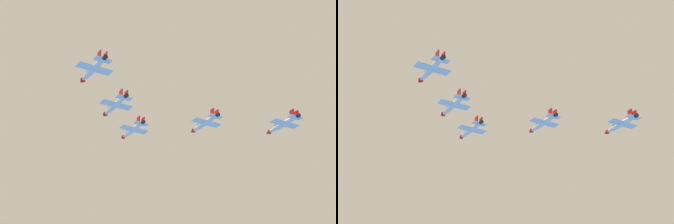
# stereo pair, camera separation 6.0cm
# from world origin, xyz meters

# --- Properties ---
(jet_lead) EXTENTS (14.35, 9.05, 3.03)m
(jet_lead) POSITION_xyz_m (-5.19, -25.96, 105.99)
(jet_lead) COLOR white
(jet_left_wingman) EXTENTS (14.66, 9.22, 3.10)m
(jet_left_wingman) POSITION_xyz_m (-24.89, -14.98, 102.97)
(jet_left_wingman) COLOR white
(jet_right_wingman) EXTENTS (14.55, 9.18, 3.08)m
(jet_right_wingman) POSITION_xyz_m (-19.20, -43.64, 104.81)
(jet_right_wingman) COLOR white
(jet_left_outer) EXTENTS (14.64, 9.21, 3.09)m
(jet_left_outer) POSITION_xyz_m (-44.59, -3.99, 101.39)
(jet_left_outer) COLOR white
(jet_right_outer) EXTENTS (14.40, 9.08, 3.05)m
(jet_right_outer) POSITION_xyz_m (-33.22, -61.31, 101.02)
(jet_right_outer) COLOR white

